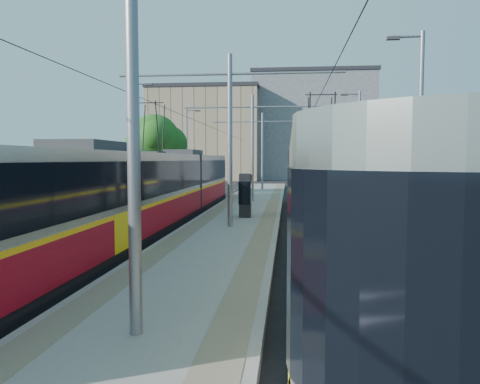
# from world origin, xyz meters

# --- Properties ---
(ground) EXTENTS (160.00, 160.00, 0.00)m
(ground) POSITION_xyz_m (0.00, 0.00, 0.00)
(ground) COLOR black
(ground) RESTS_ON ground
(platform) EXTENTS (4.00, 50.00, 0.30)m
(platform) POSITION_xyz_m (0.00, 17.00, 0.15)
(platform) COLOR gray
(platform) RESTS_ON ground
(tactile_strip_left) EXTENTS (0.70, 50.00, 0.01)m
(tactile_strip_left) POSITION_xyz_m (-1.45, 17.00, 0.30)
(tactile_strip_left) COLOR gray
(tactile_strip_left) RESTS_ON platform
(tactile_strip_right) EXTENTS (0.70, 50.00, 0.01)m
(tactile_strip_right) POSITION_xyz_m (1.45, 17.00, 0.30)
(tactile_strip_right) COLOR gray
(tactile_strip_right) RESTS_ON platform
(rails) EXTENTS (8.71, 70.00, 0.03)m
(rails) POSITION_xyz_m (0.00, 17.00, 0.02)
(rails) COLOR gray
(rails) RESTS_ON ground
(tram_left) EXTENTS (2.43, 32.32, 5.50)m
(tram_left) POSITION_xyz_m (-3.60, 8.91, 1.70)
(tram_left) COLOR black
(tram_left) RESTS_ON ground
(tram_right) EXTENTS (2.43, 32.13, 5.50)m
(tram_right) POSITION_xyz_m (3.60, 7.09, 1.86)
(tram_right) COLOR black
(tram_right) RESTS_ON ground
(catenary) EXTENTS (9.20, 70.00, 7.00)m
(catenary) POSITION_xyz_m (0.00, 14.15, 4.52)
(catenary) COLOR gray
(catenary) RESTS_ON platform
(street_lamps) EXTENTS (15.18, 38.22, 8.00)m
(street_lamps) POSITION_xyz_m (-0.00, 21.00, 4.18)
(street_lamps) COLOR gray
(street_lamps) RESTS_ON ground
(shelter) EXTENTS (0.60, 0.95, 2.08)m
(shelter) POSITION_xyz_m (0.33, 11.22, 1.39)
(shelter) COLOR black
(shelter) RESTS_ON platform
(tree) EXTENTS (4.59, 4.25, 6.67)m
(tree) POSITION_xyz_m (-8.09, 26.04, 4.51)
(tree) COLOR #382314
(tree) RESTS_ON ground
(building_left) EXTENTS (16.32, 12.24, 13.75)m
(building_left) POSITION_xyz_m (-10.00, 60.00, 6.88)
(building_left) COLOR tan
(building_left) RESTS_ON ground
(building_centre) EXTENTS (18.36, 14.28, 16.18)m
(building_centre) POSITION_xyz_m (6.00, 64.00, 8.10)
(building_centre) COLOR gray
(building_centre) RESTS_ON ground
(building_right) EXTENTS (14.28, 10.20, 10.78)m
(building_right) POSITION_xyz_m (20.00, 58.00, 5.40)
(building_right) COLOR tan
(building_right) RESTS_ON ground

